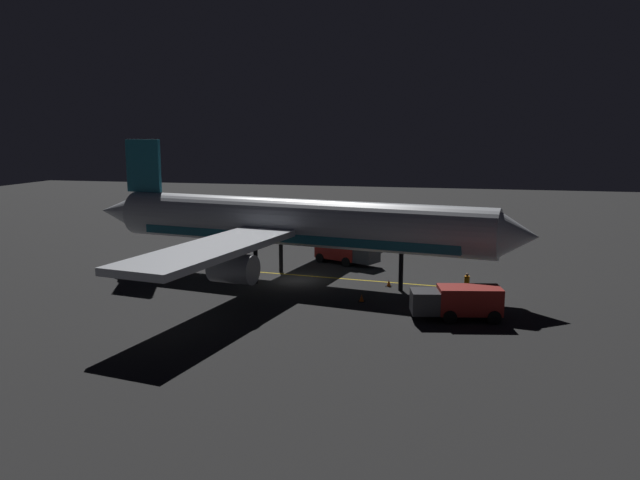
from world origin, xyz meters
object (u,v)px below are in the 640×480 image
airliner (290,224)px  catering_truck (345,251)px  baggage_truck (459,302)px  traffic_cone_near_right (389,283)px  traffic_cone_near_left (362,298)px  ground_crew_worker (467,284)px

airliner → catering_truck: (-7.20, 3.31, -3.52)m
baggage_truck → catering_truck: bearing=-145.5°
baggage_truck → traffic_cone_near_right: 9.71m
airliner → traffic_cone_near_right: size_ratio=71.92×
catering_truck → traffic_cone_near_left: bearing=16.2°
ground_crew_worker → traffic_cone_near_right: size_ratio=3.16×
airliner → baggage_truck: (8.39, 14.04, -3.55)m
airliner → ground_crew_worker: 15.15m
ground_crew_worker → traffic_cone_near_left: (3.60, -7.51, -0.64)m
baggage_truck → ground_crew_worker: 6.47m
traffic_cone_near_left → baggage_truck: bearing=67.9°
ground_crew_worker → traffic_cone_near_left: 8.35m
ground_crew_worker → traffic_cone_near_right: bearing=-103.1°
ground_crew_worker → traffic_cone_near_left: ground_crew_worker is taller
traffic_cone_near_left → traffic_cone_near_right: same height
airliner → ground_crew_worker: airliner is taller
baggage_truck → catering_truck: (-15.59, -10.73, 0.03)m
catering_truck → traffic_cone_near_left: 13.31m
traffic_cone_near_left → traffic_cone_near_right: (-5.02, 1.40, 0.00)m
catering_truck → baggage_truck: bearing=34.5°
traffic_cone_near_right → ground_crew_worker: bearing=76.9°
airliner → traffic_cone_near_right: (0.53, 8.41, -4.47)m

